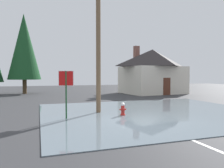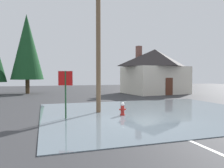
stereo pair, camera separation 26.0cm
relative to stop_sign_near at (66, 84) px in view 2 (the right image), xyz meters
The scene contains 9 objects.
ground_plane 4.31m from the stop_sign_near, 25.91° to the right, with size 80.00×80.00×0.10m, color #38383A.
flood_puddle 5.75m from the stop_sign_near, ahead, with size 13.47×11.40×0.03m, color slate.
lane_stop_bar 5.37m from the stop_sign_near, 45.80° to the right, with size 3.56×0.30×0.01m, color silver.
lane_center_stripe 7.69m from the stop_sign_near, 59.65° to the right, with size 2.74×0.14×0.01m, color silver.
stop_sign_near is the anchor object (origin of this frame).
fire_hydrant 3.46m from the stop_sign_near, ahead, with size 0.38×0.33×0.76m.
utility_pole 3.36m from the stop_sign_near, 33.03° to the left, with size 1.60×0.28×7.76m.
house 18.16m from the stop_sign_near, 46.88° to the left, with size 8.22×6.91×6.01m.
pine_tree_tall_left 18.33m from the stop_sign_near, 99.60° to the left, with size 3.94×3.94×9.85m.
Camera 2 is at (-4.60, -9.81, 2.28)m, focal length 35.01 mm.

